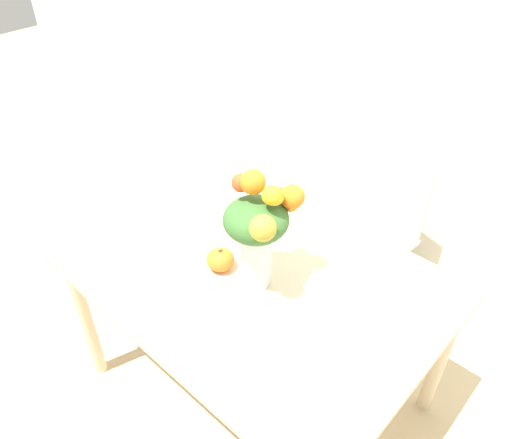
{
  "coord_description": "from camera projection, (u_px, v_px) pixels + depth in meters",
  "views": [
    {
      "loc": [
        0.95,
        -1.03,
        2.14
      ],
      "look_at": [
        0.02,
        -0.03,
        1.07
      ],
      "focal_mm": 35.0,
      "sensor_mm": 36.0,
      "label": 1
    }
  ],
  "objects": [
    {
      "name": "flower_vase",
      "position": [
        259.0,
        227.0,
        1.76
      ],
      "size": [
        0.26,
        0.28,
        0.48
      ],
      "color": "silver",
      "rests_on": "dining_table"
    },
    {
      "name": "ground_plane",
      "position": [
        257.0,
        386.0,
        2.43
      ],
      "size": [
        12.0,
        12.0,
        0.0
      ],
      "primitive_type": "plane",
      "color": "tan"
    },
    {
      "name": "dining_table",
      "position": [
        257.0,
        289.0,
        2.01
      ],
      "size": [
        1.41,
        1.04,
        0.77
      ],
      "color": "beige",
      "rests_on": "ground_plane"
    },
    {
      "name": "pumpkin",
      "position": [
        220.0,
        259.0,
        1.95
      ],
      "size": [
        0.11,
        0.11,
        0.1
      ],
      "color": "orange",
      "rests_on": "dining_table"
    },
    {
      "name": "wall_back",
      "position": [
        436.0,
        45.0,
        2.29
      ],
      "size": [
        8.0,
        0.06,
        2.7
      ],
      "color": "silver",
      "rests_on": "ground_plane"
    },
    {
      "name": "dining_chair_near_window",
      "position": [
        372.0,
        231.0,
        2.62
      ],
      "size": [
        0.45,
        0.45,
        0.89
      ],
      "rotation": [
        0.0,
        0.0,
        -0.08
      ],
      "color": "white",
      "rests_on": "ground_plane"
    }
  ]
}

